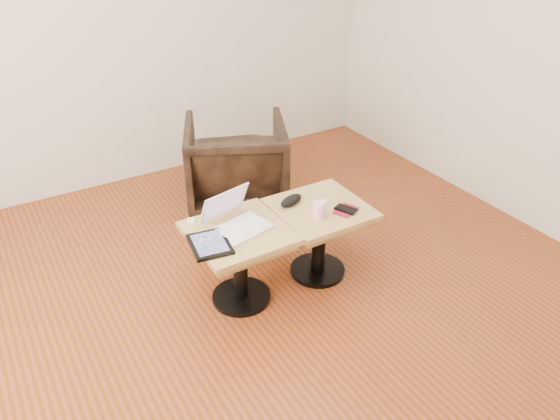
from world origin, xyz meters
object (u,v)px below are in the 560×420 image
side_table_left (239,248)px  armchair (236,164)px  laptop (236,221)px  side_table_right (320,224)px  striped_cup (319,210)px

side_table_left → armchair: bearing=63.3°
side_table_left → laptop: laptop is taller
side_table_right → armchair: bearing=92.6°
side_table_right → striped_cup: striped_cup is taller
side_table_left → laptop: (0.01, 0.04, 0.16)m
striped_cup → armchair: armchair is taller
laptop → striped_cup: (0.46, -0.15, 0.01)m
laptop → striped_cup: bearing=-31.1°
armchair → laptop: bearing=87.9°
side_table_right → armchair: (-0.04, 1.04, -0.03)m
side_table_left → side_table_right: size_ratio=1.00×
side_table_left → armchair: 1.14m
laptop → armchair: size_ratio=0.49×
laptop → armchair: 1.11m
laptop → side_table_right: bearing=-19.1°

